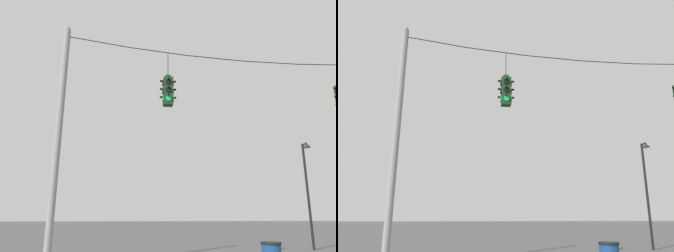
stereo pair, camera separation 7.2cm
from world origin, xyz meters
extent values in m
cylinder|color=gray|center=(-7.58, 0.03, 4.01)|extent=(0.23, 0.23, 8.01)
sphere|color=gray|center=(-7.58, 0.03, 8.06)|extent=(0.19, 0.19, 0.19)
cylinder|color=black|center=(-6.50, 0.03, 7.62)|extent=(2.17, 0.03, 0.32)
cylinder|color=black|center=(-4.33, 0.03, 7.38)|extent=(2.17, 0.03, 0.22)
cylinder|color=black|center=(-2.17, 0.03, 7.24)|extent=(2.17, 0.03, 0.13)
cylinder|color=black|center=(0.00, 0.03, 7.19)|extent=(2.17, 0.03, 0.03)
cylinder|color=black|center=(2.17, 0.03, 7.24)|extent=(2.17, 0.03, 0.13)
cube|color=#143819|center=(-3.94, 0.03, 5.82)|extent=(0.34, 0.34, 1.03)
cube|color=#143819|center=(-3.94, 0.03, 6.39)|extent=(0.19, 0.19, 0.10)
cylinder|color=black|center=(-3.94, 0.03, 6.89)|extent=(0.02, 0.02, 0.90)
cylinder|color=black|center=(-3.94, -0.16, 6.13)|extent=(0.20, 0.03, 0.20)
cylinder|color=black|center=(-3.94, -0.20, 6.22)|extent=(0.07, 0.12, 0.07)
cylinder|color=black|center=(-3.94, -0.16, 5.82)|extent=(0.20, 0.03, 0.20)
cylinder|color=black|center=(-3.94, -0.20, 5.91)|extent=(0.07, 0.12, 0.07)
cylinder|color=#19C666|center=(-3.94, -0.16, 5.51)|extent=(0.20, 0.03, 0.20)
cylinder|color=black|center=(-3.94, -0.20, 5.60)|extent=(0.07, 0.12, 0.07)
cylinder|color=black|center=(-3.94, 0.21, 6.13)|extent=(0.20, 0.03, 0.20)
cylinder|color=black|center=(-3.94, 0.26, 6.22)|extent=(0.07, 0.12, 0.07)
cylinder|color=black|center=(-3.94, 0.21, 5.82)|extent=(0.20, 0.03, 0.20)
cylinder|color=black|center=(-3.94, 0.26, 5.91)|extent=(0.07, 0.12, 0.07)
cylinder|color=#19C666|center=(-3.94, 0.21, 5.51)|extent=(0.20, 0.03, 0.20)
cylinder|color=black|center=(-3.94, 0.26, 5.60)|extent=(0.07, 0.12, 0.07)
cylinder|color=black|center=(-4.13, 0.03, 6.13)|extent=(0.03, 0.20, 0.20)
cylinder|color=black|center=(-4.17, 0.03, 6.22)|extent=(0.12, 0.07, 0.07)
cylinder|color=black|center=(-4.13, 0.03, 5.82)|extent=(0.03, 0.20, 0.20)
cylinder|color=black|center=(-4.17, 0.03, 5.91)|extent=(0.12, 0.07, 0.07)
cylinder|color=#19C666|center=(-4.13, 0.03, 5.51)|extent=(0.03, 0.20, 0.20)
cylinder|color=black|center=(-4.17, 0.03, 5.60)|extent=(0.12, 0.07, 0.07)
cylinder|color=black|center=(-3.76, 0.03, 6.13)|extent=(0.03, 0.20, 0.20)
cylinder|color=black|center=(-3.71, 0.03, 6.22)|extent=(0.12, 0.07, 0.07)
cylinder|color=black|center=(-3.76, 0.03, 5.82)|extent=(0.03, 0.20, 0.20)
cylinder|color=black|center=(-3.71, 0.03, 5.91)|extent=(0.12, 0.07, 0.07)
cylinder|color=#19C666|center=(-3.76, 0.03, 5.51)|extent=(0.03, 0.20, 0.20)
cylinder|color=black|center=(-3.71, 0.03, 5.60)|extent=(0.12, 0.07, 0.07)
cylinder|color=black|center=(2.54, 0.03, 6.19)|extent=(0.03, 0.20, 0.20)
cylinder|color=black|center=(2.50, 0.03, 6.28)|extent=(0.12, 0.07, 0.07)
cylinder|color=black|center=(2.50, 0.03, 5.93)|extent=(0.12, 0.07, 0.07)
cylinder|color=black|center=(3.71, 4.90, 2.59)|extent=(0.12, 0.12, 5.19)
cylinder|color=black|center=(3.71, 4.70, 5.14)|extent=(0.07, 0.41, 0.07)
cone|color=#232328|center=(3.71, 4.50, 5.03)|extent=(0.37, 0.37, 0.22)
sphere|color=silver|center=(3.71, 4.50, 4.92)|extent=(0.17, 0.17, 0.17)
cylinder|color=black|center=(-1.36, -1.79, 0.85)|extent=(0.55, 0.55, 0.06)
camera|label=1|loc=(-5.28, -10.76, 1.55)|focal=35.00mm
camera|label=2|loc=(-5.21, -10.77, 1.55)|focal=35.00mm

